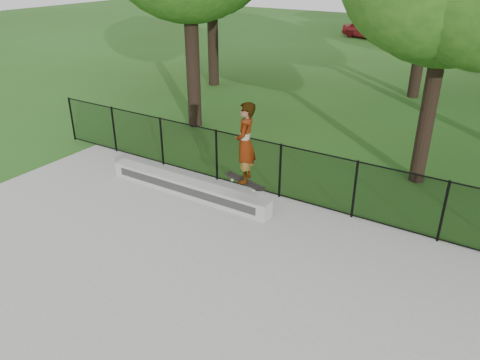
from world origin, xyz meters
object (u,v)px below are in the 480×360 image
at_px(car_b, 421,32).
at_px(car_c, 428,32).
at_px(car_a, 366,30).
at_px(skater_airborne, 245,144).
at_px(grind_ledge, 188,188).

bearing_deg(car_b, car_c, -33.69).
xyz_separation_m(car_a, car_b, (4.00, 0.58, 0.04)).
relative_size(car_b, car_c, 0.91).
xyz_separation_m(car_a, skater_airborne, (6.66, -28.73, 1.30)).
bearing_deg(car_c, car_a, 89.55).
bearing_deg(skater_airborne, car_c, 94.33).
bearing_deg(car_a, car_b, -64.75).
xyz_separation_m(car_b, skater_airborne, (2.66, -29.31, 1.26)).
distance_m(car_a, car_c, 4.57).
relative_size(grind_ledge, car_a, 1.33).
bearing_deg(car_b, skater_airborne, -178.03).
height_order(car_b, skater_airborne, skater_airborne).
height_order(car_a, skater_airborne, skater_airborne).
height_order(grind_ledge, skater_airborne, skater_airborne).
distance_m(grind_ledge, car_a, 29.02).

